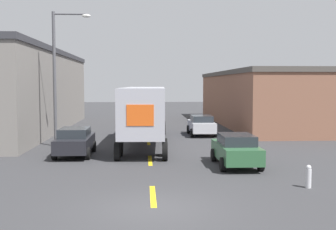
{
  "coord_description": "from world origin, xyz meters",
  "views": [
    {
      "loc": [
        -0.3,
        -13.21,
        3.99
      ],
      "look_at": [
        0.92,
        8.14,
        2.41
      ],
      "focal_mm": 45.0,
      "sensor_mm": 36.0,
      "label": 1
    }
  ],
  "objects_px": {
    "parked_car_left_far": "(75,141)",
    "semi_truck": "(145,110)",
    "parked_car_right_near": "(236,149)",
    "fire_hydrant": "(308,177)",
    "parked_car_right_far": "(201,125)",
    "street_lamp": "(59,69)"
  },
  "relations": [
    {
      "from": "parked_car_right_near",
      "to": "street_lamp",
      "type": "bearing_deg",
      "value": 144.06
    },
    {
      "from": "semi_truck",
      "to": "fire_hydrant",
      "type": "xyz_separation_m",
      "value": [
        6.2,
        -12.35,
        -1.82
      ]
    },
    {
      "from": "semi_truck",
      "to": "parked_car_left_far",
      "type": "height_order",
      "value": "semi_truck"
    },
    {
      "from": "parked_car_left_far",
      "to": "parked_car_right_near",
      "type": "xyz_separation_m",
      "value": [
        8.3,
        -3.44,
        0.0
      ]
    },
    {
      "from": "parked_car_right_near",
      "to": "fire_hydrant",
      "type": "relative_size",
      "value": 4.64
    },
    {
      "from": "parked_car_right_far",
      "to": "parked_car_right_near",
      "type": "xyz_separation_m",
      "value": [
        0.0,
        -12.33,
        0.0
      ]
    },
    {
      "from": "street_lamp",
      "to": "parked_car_right_near",
      "type": "bearing_deg",
      "value": -35.94
    },
    {
      "from": "semi_truck",
      "to": "parked_car_right_near",
      "type": "relative_size",
      "value": 3.48
    },
    {
      "from": "parked_car_right_near",
      "to": "fire_hydrant",
      "type": "bearing_deg",
      "value": -67.54
    },
    {
      "from": "parked_car_right_near",
      "to": "parked_car_left_far",
      "type": "bearing_deg",
      "value": 157.52
    },
    {
      "from": "semi_truck",
      "to": "parked_car_right_near",
      "type": "distance_m",
      "value": 9.14
    },
    {
      "from": "parked_car_left_far",
      "to": "street_lamp",
      "type": "height_order",
      "value": "street_lamp"
    },
    {
      "from": "semi_truck",
      "to": "parked_car_left_far",
      "type": "xyz_separation_m",
      "value": [
        -3.94,
        -4.47,
        -1.45
      ]
    },
    {
      "from": "parked_car_right_far",
      "to": "semi_truck",
      "type": "bearing_deg",
      "value": -134.52
    },
    {
      "from": "fire_hydrant",
      "to": "parked_car_right_far",
      "type": "bearing_deg",
      "value": 96.25
    },
    {
      "from": "street_lamp",
      "to": "fire_hydrant",
      "type": "bearing_deg",
      "value": -44.74
    },
    {
      "from": "semi_truck",
      "to": "street_lamp",
      "type": "bearing_deg",
      "value": -169.88
    },
    {
      "from": "parked_car_right_far",
      "to": "parked_car_right_near",
      "type": "bearing_deg",
      "value": -90.0
    },
    {
      "from": "semi_truck",
      "to": "parked_car_right_far",
      "type": "distance_m",
      "value": 6.38
    },
    {
      "from": "parked_car_right_near",
      "to": "street_lamp",
      "type": "distance_m",
      "value": 12.85
    },
    {
      "from": "parked_car_left_far",
      "to": "semi_truck",
      "type": "bearing_deg",
      "value": 48.59
    },
    {
      "from": "semi_truck",
      "to": "fire_hydrant",
      "type": "bearing_deg",
      "value": -61.0
    }
  ]
}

